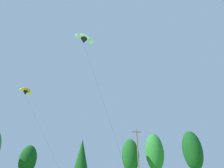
{
  "coord_description": "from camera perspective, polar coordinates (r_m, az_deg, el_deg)",
  "views": [
    {
      "loc": [
        -4.31,
        0.19,
        2.12
      ],
      "look_at": [
        0.86,
        21.66,
        13.35
      ],
      "focal_mm": 28.76,
      "sensor_mm": 36.0,
      "label": 1
    }
  ],
  "objects": [
    {
      "name": "treeline_tree_d",
      "position": [
        56.02,
        -9.62,
        -21.35
      ],
      "size": [
        4.15,
        4.15,
        11.58
      ],
      "color": "#472D19",
      "rests_on": "ground_plane"
    },
    {
      "name": "utility_pole",
      "position": [
        42.23,
        8.26,
        -21.37
      ],
      "size": [
        2.2,
        0.26,
        11.54
      ],
      "color": "brown",
      "rests_on": "ground_plane"
    },
    {
      "name": "treeline_tree_e",
      "position": [
        56.3,
        5.87,
        -21.7
      ],
      "size": [
        4.99,
        4.99,
        11.82
      ],
      "color": "#472D19",
      "rests_on": "ground_plane"
    },
    {
      "name": "treeline_tree_f",
      "position": [
        60.09,
        13.36,
        -20.28
      ],
      "size": [
        5.55,
        5.55,
        13.89
      ],
      "color": "#472D19",
      "rests_on": "ground_plane"
    },
    {
      "name": "parafoil_kite_mid_white",
      "position": [
        34.54,
        -8.84,
        14.0
      ],
      "size": [
        6.55,
        10.45,
        23.86
      ],
      "color": "white"
    },
    {
      "name": "parafoil_kite_high_orange",
      "position": [
        46.9,
        -25.7,
        -2.14
      ],
      "size": [
        12.39,
        17.59,
        18.96
      ],
      "color": "orange"
    },
    {
      "name": "treeline_tree_g",
      "position": [
        62.87,
        24.2,
        -18.69
      ],
      "size": [
        5.72,
        5.72,
        14.51
      ],
      "color": "#472D19",
      "rests_on": "ground_plane"
    },
    {
      "name": "treeline_tree_c",
      "position": [
        54.79,
        -25.22,
        -21.01
      ],
      "size": [
        4.29,
        4.29,
        9.23
      ],
      "color": "#472D19",
      "rests_on": "ground_plane"
    }
  ]
}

